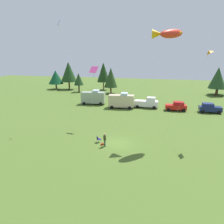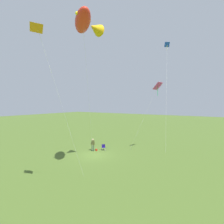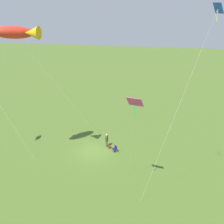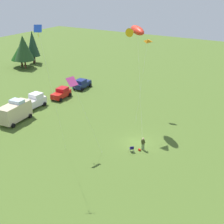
{
  "view_description": "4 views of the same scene",
  "coord_description": "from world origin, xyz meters",
  "views": [
    {
      "loc": [
        5.84,
        -26.05,
        11.29
      ],
      "look_at": [
        -1.24,
        2.25,
        3.58
      ],
      "focal_mm": 35.0,
      "sensor_mm": 36.0,
      "label": 1
    },
    {
      "loc": [
        17.63,
        14.03,
        6.78
      ],
      "look_at": [
        -3.08,
        0.68,
        5.48
      ],
      "focal_mm": 28.0,
      "sensor_mm": 36.0,
      "label": 2
    },
    {
      "loc": [
        -6.98,
        25.86,
        16.3
      ],
      "look_at": [
        -2.3,
        0.62,
        5.5
      ],
      "focal_mm": 42.0,
      "sensor_mm": 36.0,
      "label": 3
    },
    {
      "loc": [
        -33.44,
        -15.86,
        20.51
      ],
      "look_at": [
        -3.03,
        2.25,
        5.17
      ],
      "focal_mm": 50.0,
      "sensor_mm": 36.0,
      "label": 4
    }
  ],
  "objects": [
    {
      "name": "ground_plane",
      "position": [
        0.0,
        0.0,
        0.0
      ],
      "size": [
        160.0,
        160.0,
        0.0
      ],
      "primitive_type": "plane",
      "color": "#486225"
    },
    {
      "name": "person_kite_flyer",
      "position": [
        -1.29,
        -1.37,
        1.02
      ],
      "size": [
        0.5,
        0.51,
        1.74
      ],
      "rotation": [
        0.0,
        0.0,
        0.61
      ],
      "color": "#344C39",
      "rests_on": "ground"
    },
    {
      "name": "folding_chair",
      "position": [
        -2.46,
        -0.36,
        0.49
      ],
      "size": [
        0.68,
        0.68,
        0.82
      ],
      "rotation": [
        0.0,
        0.0,
        0.72
      ],
      "color": "#19115A",
      "rests_on": "ground"
    },
    {
      "name": "backpack_on_grass",
      "position": [
        -1.71,
        -1.09,
        0.11
      ],
      "size": [
        0.36,
        0.39,
        0.22
      ],
      "primitive_type": "cube",
      "rotation": [
        0.0,
        0.0,
        4.11
      ],
      "color": "#9F1809",
      "rests_on": "ground"
    },
    {
      "name": "kite_large_fish",
      "position": [
        5.64,
        3.58,
        13.79
      ],
      "size": [
        9.19,
        6.88,
        14.51
      ],
      "color": "red",
      "rests_on": "ground"
    },
    {
      "name": "kite_diamond_blue",
      "position": [
        -10.28,
        6.25,
        15.02
      ],
      "size": [
        4.8,
        1.72,
        16.28
      ],
      "color": "blue",
      "rests_on": "ground"
    },
    {
      "name": "kite_diamond_rainbow",
      "position": [
        -5.23,
        6.47,
        8.86
      ],
      "size": [
        1.4,
        4.34,
        9.49
      ],
      "color": "#D3418F",
      "rests_on": "ground"
    }
  ]
}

